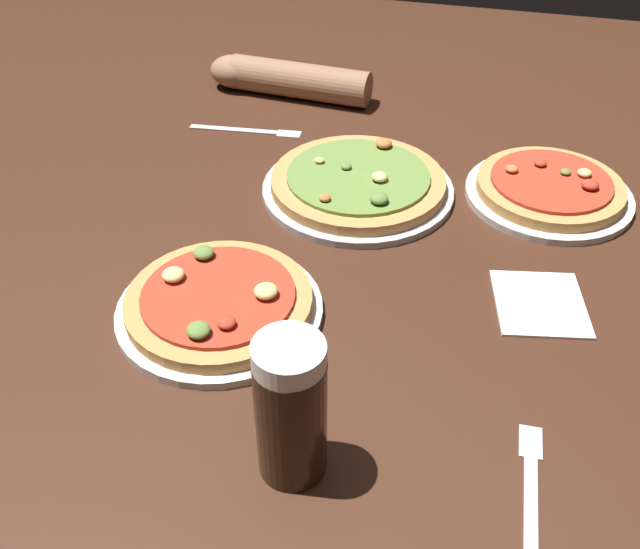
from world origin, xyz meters
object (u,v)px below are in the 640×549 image
object	(u,v)px
pizza_plate_near	(219,304)
diner_arm	(282,78)
pizza_plate_far	(361,184)
napkin_folded	(540,302)
pizza_plate_side	(550,189)
fork_spare	(531,500)
beer_mug_dark	(289,407)
fork_left	(248,130)

from	to	relation	value
pizza_plate_near	diner_arm	world-z (taller)	diner_arm
pizza_plate_far	napkin_folded	world-z (taller)	pizza_plate_far
pizza_plate_side	fork_spare	bearing A→B (deg)	-90.92
fork_spare	pizza_plate_near	bearing A→B (deg)	155.17
pizza_plate_side	beer_mug_dark	xyz separation A→B (m)	(-0.26, -0.60, 0.07)
fork_left	fork_spare	size ratio (longest dim) A/B	1.02
pizza_plate_near	fork_left	distance (m)	0.51
pizza_plate_near	diner_arm	bearing A→B (deg)	99.78
fork_left	diner_arm	bearing A→B (deg)	84.71
pizza_plate_far	fork_left	xyz separation A→B (m)	(-0.25, 0.16, -0.01)
diner_arm	beer_mug_dark	bearing A→B (deg)	-72.52
beer_mug_dark	pizza_plate_near	bearing A→B (deg)	128.07
pizza_plate_near	fork_spare	distance (m)	0.45
napkin_folded	fork_left	size ratio (longest dim) A/B	0.62
napkin_folded	diner_arm	world-z (taller)	diner_arm
pizza_plate_far	fork_left	distance (m)	0.29
pizza_plate_near	pizza_plate_side	distance (m)	0.58
diner_arm	fork_left	bearing A→B (deg)	-95.29
pizza_plate_near	fork_left	bearing A→B (deg)	104.79
diner_arm	fork_spare	bearing A→B (deg)	-58.45
fork_spare	diner_arm	size ratio (longest dim) A/B	0.62
pizza_plate_side	fork_left	xyz separation A→B (m)	(-0.55, 0.09, -0.01)
pizza_plate_side	fork_left	world-z (taller)	pizza_plate_side
pizza_plate_near	fork_spare	world-z (taller)	pizza_plate_near
pizza_plate_far	fork_spare	size ratio (longest dim) A/B	1.50
pizza_plate_side	napkin_folded	bearing A→B (deg)	-91.48
pizza_plate_far	diner_arm	distance (m)	0.40
pizza_plate_far	napkin_folded	bearing A→B (deg)	-35.77
pizza_plate_side	fork_spare	distance (m)	0.59
pizza_plate_far	fork_spare	distance (m)	0.60
pizza_plate_near	fork_left	size ratio (longest dim) A/B	1.28
napkin_folded	fork_left	world-z (taller)	napkin_folded
pizza_plate_far	beer_mug_dark	world-z (taller)	beer_mug_dark
pizza_plate_side	diner_arm	xyz separation A→B (m)	(-0.53, 0.26, 0.02)
beer_mug_dark	diner_arm	world-z (taller)	beer_mug_dark
pizza_plate_far	napkin_folded	distance (m)	0.36
pizza_plate_far	pizza_plate_near	bearing A→B (deg)	-109.41
napkin_folded	diner_arm	xyz separation A→B (m)	(-0.52, 0.54, 0.03)
fork_spare	napkin_folded	bearing A→B (deg)	89.56
pizza_plate_near	diner_arm	distance (m)	0.67
pizza_plate_near	napkin_folded	bearing A→B (deg)	16.96
pizza_plate_near	beer_mug_dark	xyz separation A→B (m)	(0.16, -0.20, 0.07)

